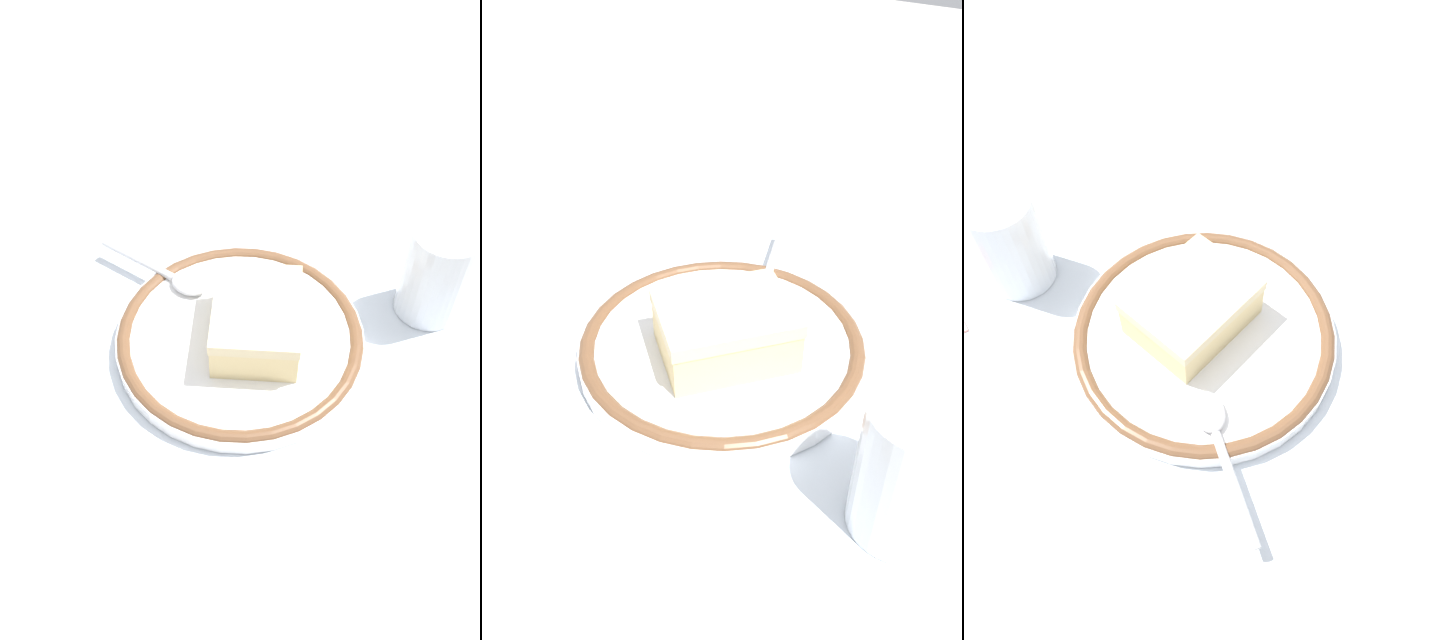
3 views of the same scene
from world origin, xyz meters
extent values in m
plane|color=#B7B2A8|center=(0.00, 0.00, 0.00)|extent=(2.40, 2.40, 0.00)
cube|color=silver|center=(0.00, 0.00, 0.00)|extent=(0.54, 0.33, 0.00)
cylinder|color=white|center=(-0.02, -0.02, 0.01)|extent=(0.22, 0.22, 0.02)
torus|color=brown|center=(-0.02, -0.02, 0.01)|extent=(0.22, 0.22, 0.01)
cube|color=beige|center=(-0.01, -0.03, 0.03)|extent=(0.12, 0.12, 0.03)
cube|color=beige|center=(-0.01, -0.03, 0.06)|extent=(0.12, 0.12, 0.01)
ellipsoid|color=silver|center=(-0.02, 0.05, 0.02)|extent=(0.04, 0.04, 0.01)
cylinder|color=silver|center=(-0.04, 0.11, 0.02)|extent=(0.04, 0.08, 0.01)
cylinder|color=silver|center=(0.15, -0.09, 0.05)|extent=(0.06, 0.06, 0.09)
cylinder|color=silver|center=(0.15, -0.09, 0.01)|extent=(0.05, 0.05, 0.03)
cube|color=white|center=(-0.19, -0.08, 0.00)|extent=(0.17, 0.17, 0.00)
camera|label=1|loc=(-0.24, -0.32, 0.49)|focal=38.16mm
camera|label=2|loc=(0.19, -0.33, 0.34)|focal=36.03mm
camera|label=3|loc=(-0.02, 0.23, 0.43)|focal=32.74mm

